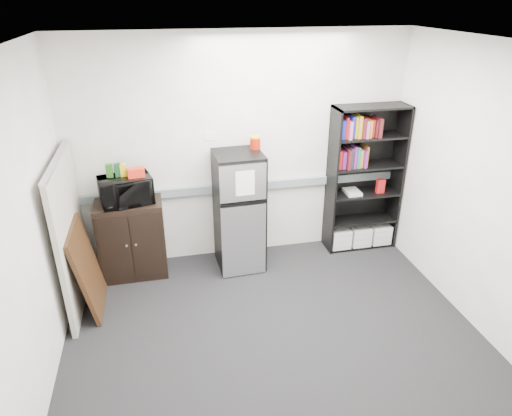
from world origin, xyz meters
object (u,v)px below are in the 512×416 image
Objects in this scene: cabinet at (132,238)px; cubicle_partition at (71,234)px; bookshelf at (364,180)px; refrigerator at (239,212)px; microwave at (126,190)px.

cubicle_partition is at bearing -143.15° from cabinet.
bookshelf is 1.64m from refrigerator.
microwave is 1.30m from refrigerator.
refrigerator reaches higher than microwave.
cubicle_partition is 0.78m from cabinet.
microwave is at bearing -90.00° from cabinet.
cabinet is at bearing -178.71° from bookshelf.
cabinet is (-2.87, -0.06, -0.45)m from bookshelf.
refrigerator is at bearing -174.89° from bookshelf.
bookshelf is at bearing -11.52° from microwave.
cubicle_partition is 0.74m from microwave.
refrigerator is at bearing -3.67° from cabinet.
bookshelf is at bearing 8.06° from cubicle_partition.
refrigerator is (1.81, 0.34, -0.10)m from cubicle_partition.
bookshelf reaches higher than cabinet.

